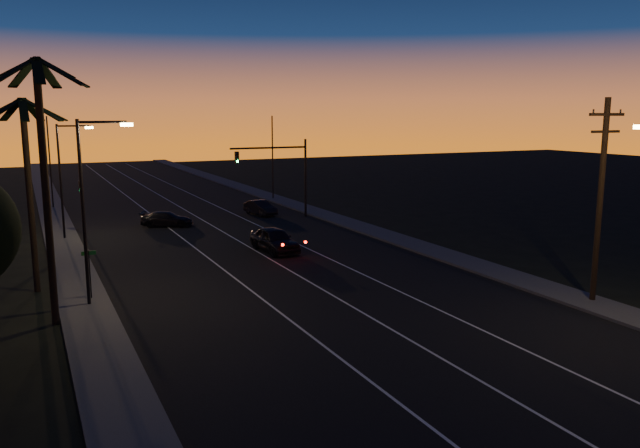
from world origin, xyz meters
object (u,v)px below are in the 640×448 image
lead_car (275,240)px  right_car (260,208)px  utility_pole (600,196)px  signal_mast (281,165)px  cross_car (167,219)px

lead_car → right_car: size_ratio=1.30×
utility_pole → lead_car: utility_pole is taller
utility_pole → right_car: size_ratio=2.37×
lead_car → signal_mast: bearing=66.0°
cross_car → signal_mast: bearing=-1.8°
signal_mast → right_car: signal_mast is taller
right_car → cross_car: bearing=-165.9°
utility_pole → right_car: 33.38m
lead_car → cross_car: (-4.56, 12.77, -0.20)m
signal_mast → right_car: size_ratio=1.69×
right_car → cross_car: 9.33m
cross_car → lead_car: bearing=-70.3°
utility_pole → cross_car: size_ratio=2.18×
utility_pole → lead_car: bearing=119.7°
signal_mast → cross_car: (-10.10, 0.32, -4.15)m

